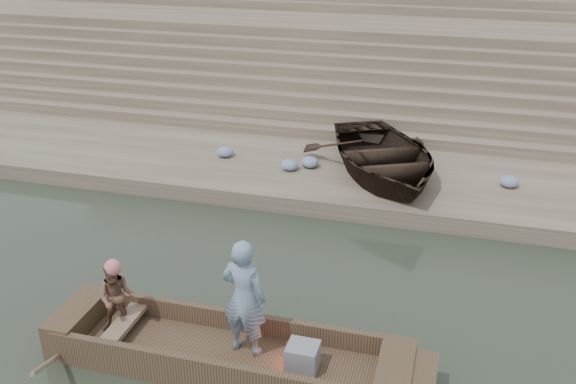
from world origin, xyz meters
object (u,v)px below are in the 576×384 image
at_px(main_rowboat, 227,359).
at_px(television, 302,357).
at_px(beached_rowboat, 383,156).
at_px(standing_man, 244,298).
at_px(rowing_man, 117,297).

distance_m(main_rowboat, television, 1.23).
distance_m(main_rowboat, beached_rowboat, 7.41).
height_order(standing_man, rowing_man, standing_man).
xyz_separation_m(rowing_man, beached_rowboat, (3.21, 7.13, 0.05)).
bearing_deg(main_rowboat, rowing_man, 176.47).
distance_m(rowing_man, television, 3.08).
bearing_deg(standing_man, beached_rowboat, -92.26).
xyz_separation_m(main_rowboat, rowing_man, (-1.86, 0.11, 0.72)).
bearing_deg(beached_rowboat, standing_man, -124.52).
xyz_separation_m(main_rowboat, beached_rowboat, (1.35, 7.25, 0.77)).
height_order(main_rowboat, beached_rowboat, beached_rowboat).
relative_size(main_rowboat, television, 10.87).
relative_size(rowing_man, beached_rowboat, 0.26).
relative_size(main_rowboat, rowing_man, 4.10).
bearing_deg(television, rowing_man, 177.85).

